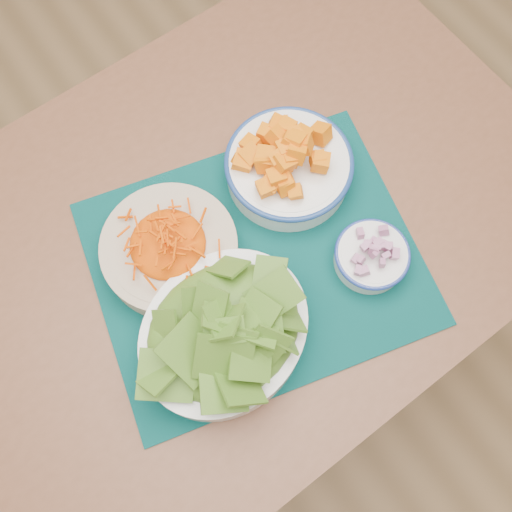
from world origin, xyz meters
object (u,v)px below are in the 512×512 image
at_px(lettuce_bowl, 223,329).
at_px(onion_bowl, 372,255).
at_px(table, 224,254).
at_px(squash_bowl, 289,162).
at_px(placemat, 256,263).
at_px(carrot_bowl, 169,247).

xyz_separation_m(lettuce_bowl, onion_bowl, (0.25, -0.03, -0.03)).
height_order(table, squash_bowl, squash_bowl).
relative_size(placemat, squash_bowl, 2.09).
relative_size(placemat, onion_bowl, 3.51).
bearing_deg(table, squash_bowl, 5.57).
relative_size(table, carrot_bowl, 4.83).
relative_size(table, lettuce_bowl, 3.81).
bearing_deg(table, placemat, -78.91).
relative_size(carrot_bowl, lettuce_bowl, 0.79).
relative_size(table, onion_bowl, 8.24).
xyz_separation_m(table, squash_bowl, (0.15, 0.02, 0.16)).
distance_m(lettuce_bowl, onion_bowl, 0.26).
bearing_deg(carrot_bowl, onion_bowl, -36.62).
relative_size(squash_bowl, onion_bowl, 1.67).
bearing_deg(lettuce_bowl, onion_bowl, -19.63).
xyz_separation_m(table, lettuce_bowl, (-0.09, -0.15, 0.17)).
xyz_separation_m(placemat, carrot_bowl, (-0.10, 0.09, 0.04)).
xyz_separation_m(placemat, lettuce_bowl, (-0.11, -0.07, 0.06)).
height_order(table, lettuce_bowl, lettuce_bowl).
relative_size(carrot_bowl, onion_bowl, 1.71).
xyz_separation_m(squash_bowl, lettuce_bowl, (-0.24, -0.17, 0.01)).
relative_size(table, squash_bowl, 4.92).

